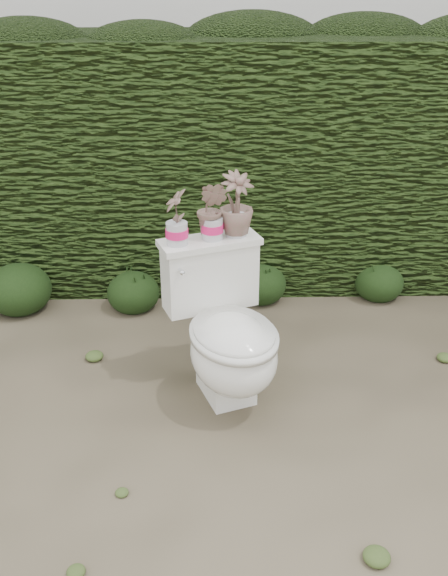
{
  "coord_description": "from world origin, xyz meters",
  "views": [
    {
      "loc": [
        -0.29,
        -2.68,
        1.98
      ],
      "look_at": [
        -0.23,
        0.15,
        0.55
      ],
      "focal_mm": 40.0,
      "sensor_mm": 36.0,
      "label": 1
    }
  ],
  "objects_px": {
    "potted_plant_left": "(176,218)",
    "potted_plant_center": "(212,212)",
    "toilet": "(227,336)",
    "potted_plant_right": "(236,206)"
  },
  "relations": [
    {
      "from": "toilet",
      "to": "potted_plant_right",
      "type": "distance_m",
      "value": 0.64
    },
    {
      "from": "potted_plant_left",
      "to": "toilet",
      "type": "bearing_deg",
      "value": 47.43
    },
    {
      "from": "potted_plant_left",
      "to": "potted_plant_center",
      "type": "height_order",
      "value": "potted_plant_center"
    },
    {
      "from": "toilet",
      "to": "potted_plant_right",
      "type": "bearing_deg",
      "value": 59.54
    },
    {
      "from": "potted_plant_center",
      "to": "potted_plant_right",
      "type": "height_order",
      "value": "potted_plant_right"
    },
    {
      "from": "potted_plant_left",
      "to": "potted_plant_center",
      "type": "relative_size",
      "value": 0.93
    },
    {
      "from": "toilet",
      "to": "potted_plant_center",
      "type": "xyz_separation_m",
      "value": [
        -0.07,
        0.23,
        0.56
      ]
    },
    {
      "from": "potted_plant_left",
      "to": "potted_plant_right",
      "type": "relative_size",
      "value": 0.86
    },
    {
      "from": "potted_plant_center",
      "to": "potted_plant_right",
      "type": "bearing_deg",
      "value": 50.3
    },
    {
      "from": "toilet",
      "to": "potted_plant_right",
      "type": "xyz_separation_m",
      "value": [
        0.05,
        0.27,
        0.57
      ]
    }
  ]
}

